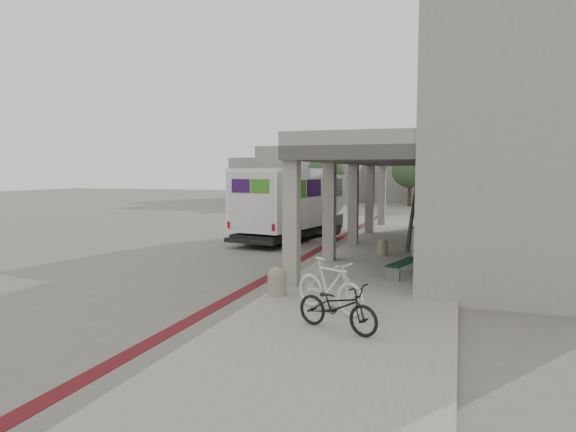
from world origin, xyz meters
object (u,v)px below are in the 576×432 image
(fedex_truck, at_px, (292,202))
(utility_cabinet, at_px, (421,246))
(bench, at_px, (404,266))
(bicycle_black, at_px, (337,306))
(bicycle_cream, at_px, (330,285))

(fedex_truck, bearing_deg, utility_cabinet, -27.55)
(bench, height_order, bicycle_black, bicycle_black)
(fedex_truck, bearing_deg, bicycle_black, -58.48)
(fedex_truck, bearing_deg, bicycle_cream, -58.35)
(utility_cabinet, bearing_deg, bicycle_cream, -87.71)
(bench, distance_m, bicycle_cream, 4.36)
(bench, relative_size, bicycle_cream, 0.97)
(bench, xyz_separation_m, utility_cabinet, (0.26, 2.69, 0.18))
(fedex_truck, height_order, bench, fedex_truck)
(bench, bearing_deg, bicycle_cream, -88.29)
(fedex_truck, xyz_separation_m, bench, (5.63, -7.22, -1.27))
(utility_cabinet, height_order, bicycle_cream, bicycle_cream)
(bench, xyz_separation_m, bicycle_black, (-0.65, -5.41, 0.15))
(bench, distance_m, bicycle_black, 5.45)
(bench, bearing_deg, utility_cabinet, 100.60)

